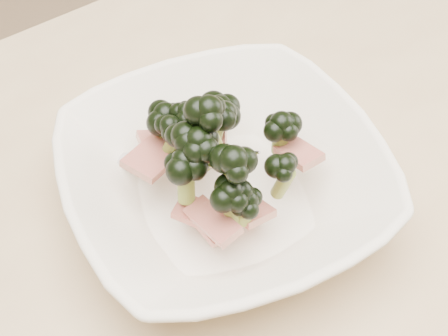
% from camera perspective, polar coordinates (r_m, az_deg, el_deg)
% --- Properties ---
extents(broccoli_dish, '(0.33, 0.33, 0.13)m').
position_cam_1_polar(broccoli_dish, '(0.54, -0.18, -0.69)').
color(broccoli_dish, beige).
rests_on(broccoli_dish, dining_table).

